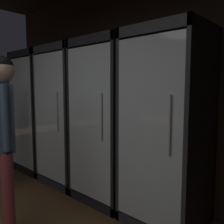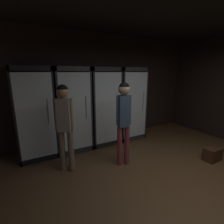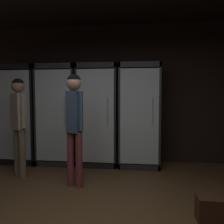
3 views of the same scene
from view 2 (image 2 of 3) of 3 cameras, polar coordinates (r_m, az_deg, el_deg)
name	(u,v)px [view 2 (image 2 of 3)]	position (r m, az deg, el deg)	size (l,w,h in m)	color
ground_plane	(209,202)	(3.07, 30.35, -25.13)	(12.00, 12.00, 0.00)	brown
wall_back	(110,88)	(4.71, -0.55, 8.31)	(6.00, 0.06, 2.80)	black
ceiling_panel	(171,7)	(3.21, 19.69, 31.00)	(6.00, 8.00, 0.06)	black
cooler_far_left	(35,114)	(3.91, -25.04, -0.71)	(0.76, 0.67, 1.95)	black
cooler_left	(72,110)	(4.03, -13.69, 0.59)	(0.76, 0.67, 1.95)	#2B2B30
cooler_center	(102,107)	(4.30, -3.38, 1.79)	(0.76, 0.67, 1.95)	black
cooler_right	(128,104)	(4.69, 5.50, 2.74)	(0.76, 0.67, 1.95)	#2B2B30
shopper_near	(65,119)	(3.07, -16.04, -2.45)	(0.33, 0.27, 1.63)	#72604C
shopper_far	(124,114)	(3.15, 4.05, -0.83)	(0.28, 0.22, 1.65)	brown
wine_crate_floor	(212,154)	(4.20, 31.27, -12.28)	(0.37, 0.23, 0.28)	#3D2314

